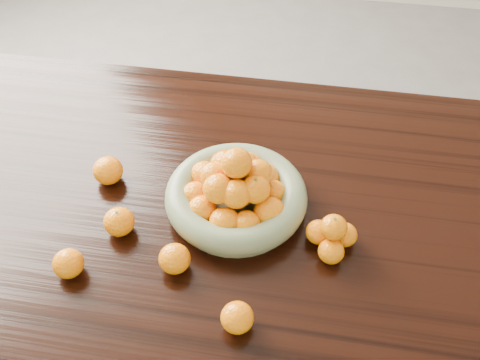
% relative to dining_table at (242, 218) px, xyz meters
% --- Properties ---
extents(ground, '(5.00, 5.00, 0.00)m').
position_rel_dining_table_xyz_m(ground, '(0.00, 0.00, -0.66)').
color(ground, '#64615E').
rests_on(ground, ground).
extents(dining_table, '(2.00, 1.00, 0.75)m').
position_rel_dining_table_xyz_m(dining_table, '(0.00, 0.00, 0.00)').
color(dining_table, black).
rests_on(dining_table, ground).
extents(fruit_bowl, '(0.35, 0.35, 0.18)m').
position_rel_dining_table_xyz_m(fruit_bowl, '(-0.01, -0.04, 0.14)').
color(fruit_bowl, '#737F5D').
rests_on(fruit_bowl, dining_table).
extents(orange_pyramid, '(0.12, 0.11, 0.10)m').
position_rel_dining_table_xyz_m(orange_pyramid, '(0.23, -0.12, 0.13)').
color(orange_pyramid, orange).
rests_on(orange_pyramid, dining_table).
extents(loose_orange_0, '(0.07, 0.07, 0.07)m').
position_rel_dining_table_xyz_m(loose_orange_0, '(-0.27, -0.16, 0.12)').
color(loose_orange_0, orange).
rests_on(loose_orange_0, dining_table).
extents(loose_orange_1, '(0.07, 0.07, 0.06)m').
position_rel_dining_table_xyz_m(loose_orange_1, '(-0.34, -0.29, 0.12)').
color(loose_orange_1, orange).
rests_on(loose_orange_1, dining_table).
extents(loose_orange_2, '(0.07, 0.07, 0.07)m').
position_rel_dining_table_xyz_m(loose_orange_2, '(-0.11, -0.24, 0.12)').
color(loose_orange_2, orange).
rests_on(loose_orange_2, dining_table).
extents(loose_orange_3, '(0.08, 0.08, 0.07)m').
position_rel_dining_table_xyz_m(loose_orange_3, '(-0.35, -0.00, 0.12)').
color(loose_orange_3, orange).
rests_on(loose_orange_3, dining_table).
extents(loose_orange_4, '(0.07, 0.07, 0.06)m').
position_rel_dining_table_xyz_m(loose_orange_4, '(0.05, -0.35, 0.12)').
color(loose_orange_4, orange).
rests_on(loose_orange_4, dining_table).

